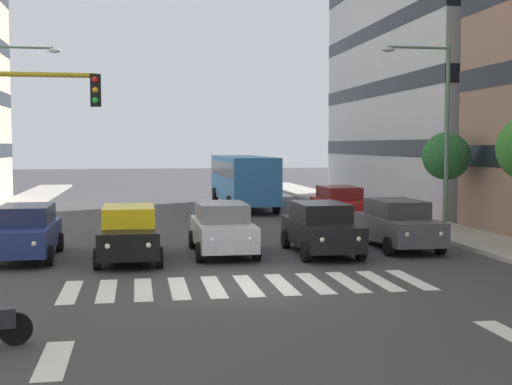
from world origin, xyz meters
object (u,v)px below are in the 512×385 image
(car_0, at_px, (398,224))
(car_1, at_px, (321,228))
(bus_behind_traffic, at_px, (243,176))
(car_2, at_px, (222,228))
(street_lamp_left, at_px, (437,120))
(street_tree_1, at_px, (446,157))
(car_row2_0, at_px, (340,204))
(car_4, at_px, (26,232))
(car_3, at_px, (129,233))

(car_0, bearing_deg, car_1, 12.68)
(car_0, distance_m, bus_behind_traffic, 16.71)
(car_1, xyz_separation_m, car_2, (3.27, -0.52, 0.00))
(street_lamp_left, xyz_separation_m, street_tree_1, (-1.28, -1.78, -1.46))
(car_row2_0, distance_m, bus_behind_traffic, 9.18)
(car_4, distance_m, street_lamp_left, 15.65)
(car_0, bearing_deg, street_lamp_left, -137.41)
(car_2, bearing_deg, street_tree_1, -157.41)
(bus_behind_traffic, xyz_separation_m, street_lamp_left, (-5.41, 14.20, 2.78))
(car_1, relative_size, street_tree_1, 1.10)
(car_0, distance_m, car_1, 3.08)
(bus_behind_traffic, xyz_separation_m, street_tree_1, (-6.69, 12.42, 1.32))
(street_tree_1, bearing_deg, car_row2_0, -48.97)
(car_1, distance_m, car_3, 6.35)
(car_1, bearing_deg, car_2, -9.07)
(street_lamp_left, bearing_deg, street_tree_1, -125.77)
(car_0, height_order, car_row2_0, same)
(car_3, xyz_separation_m, car_4, (3.27, -0.87, 0.00))
(car_row2_0, distance_m, street_lamp_left, 7.14)
(car_row2_0, xyz_separation_m, bus_behind_traffic, (3.29, -8.51, 0.97))
(car_2, xyz_separation_m, street_lamp_left, (-8.68, -2.37, 3.76))
(street_lamp_left, bearing_deg, car_1, 28.10)
(street_tree_1, bearing_deg, street_lamp_left, 54.23)
(car_2, bearing_deg, car_row2_0, -129.15)
(car_2, relative_size, car_row2_0, 1.00)
(car_0, height_order, car_4, same)
(car_2, distance_m, car_4, 6.35)
(car_3, xyz_separation_m, street_lamp_left, (-11.75, -3.10, 3.76))
(car_0, bearing_deg, car_2, 1.41)
(car_2, bearing_deg, car_0, -178.59)
(car_1, distance_m, bus_behind_traffic, 17.12)
(car_3, bearing_deg, car_row2_0, -137.63)
(car_0, bearing_deg, car_3, 5.40)
(car_3, bearing_deg, car_2, -166.64)
(car_3, height_order, car_4, same)
(car_2, bearing_deg, car_1, 170.93)
(car_row2_0, bearing_deg, street_lamp_left, 110.45)
(car_0, distance_m, street_tree_1, 5.90)
(car_1, distance_m, car_2, 3.31)
(car_2, xyz_separation_m, car_row2_0, (-6.56, -8.06, 0.00))
(car_2, xyz_separation_m, car_4, (6.35, -0.15, 0.00))
(car_0, xyz_separation_m, car_3, (9.35, 0.88, 0.00))
(car_1, xyz_separation_m, car_4, (9.62, -0.67, 0.00))
(street_lamp_left, bearing_deg, car_row2_0, -69.55)
(car_0, relative_size, street_tree_1, 1.10)
(car_4, bearing_deg, bus_behind_traffic, -120.36)
(bus_behind_traffic, bearing_deg, street_tree_1, 118.32)
(car_0, bearing_deg, car_row2_0, -92.07)
(car_2, relative_size, street_tree_1, 1.10)
(car_0, relative_size, car_1, 1.00)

